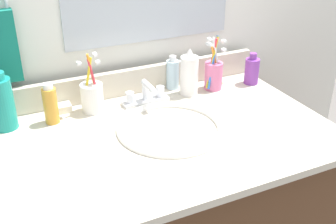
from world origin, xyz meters
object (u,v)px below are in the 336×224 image
object	(u,v)px
bottle_oil_amber	(50,105)
cup_white_ceramic	(92,96)
bottle_mouthwash_teal	(2,103)
bottle_lotion_white	(189,74)
faucet	(146,96)
bottle_gel_clear	(173,74)
bottle_cream_purple	(252,70)
soap_bar	(61,108)
cup_pink	(214,74)

from	to	relation	value
bottle_oil_amber	cup_white_ceramic	size ratio (longest dim) A/B	0.66
bottle_mouthwash_teal	bottle_lotion_white	bearing A→B (deg)	-1.57
faucet	bottle_gel_clear	xyz separation A→B (m)	(0.14, 0.08, 0.03)
bottle_lotion_white	cup_white_ceramic	world-z (taller)	cup_white_ceramic
bottle_cream_purple	soap_bar	bearing A→B (deg)	174.24
faucet	bottle_gel_clear	bearing A→B (deg)	29.30
bottle_mouthwash_teal	cup_white_ceramic	size ratio (longest dim) A/B	0.91
faucet	bottle_mouthwash_teal	xyz separation A→B (m)	(-0.45, 0.02, 0.06)
soap_bar	bottle_oil_amber	bearing A→B (deg)	-122.70
faucet	soap_bar	distance (m)	0.28
bottle_oil_amber	bottle_cream_purple	size ratio (longest dim) A/B	1.10
bottle_oil_amber	soap_bar	size ratio (longest dim) A/B	2.02
faucet	bottle_lotion_white	size ratio (longest dim) A/B	0.96
bottle_oil_amber	cup_pink	xyz separation A→B (m)	(0.58, 0.01, -0.00)
faucet	cup_pink	distance (m)	0.27
bottle_cream_purple	cup_pink	xyz separation A→B (m)	(-0.15, 0.02, 0.01)
bottle_gel_clear	cup_pink	xyz separation A→B (m)	(0.13, -0.07, 0.00)
bottle_lotion_white	bottle_mouthwash_teal	xyz separation A→B (m)	(-0.61, 0.02, 0.01)
cup_pink	soap_bar	distance (m)	0.54
bottle_cream_purple	cup_white_ceramic	distance (m)	0.59
bottle_mouthwash_teal	bottle_cream_purple	distance (m)	0.86
bottle_mouthwash_teal	cup_pink	distance (m)	0.71
cup_pink	faucet	bearing A→B (deg)	-178.20
bottle_cream_purple	bottle_lotion_white	bearing A→B (deg)	176.00
cup_pink	bottle_oil_amber	bearing A→B (deg)	-179.15
bottle_oil_amber	soap_bar	distance (m)	0.09
cup_pink	cup_white_ceramic	size ratio (longest dim) A/B	0.99
faucet	bottle_lotion_white	world-z (taller)	bottle_lotion_white
faucet	soap_bar	world-z (taller)	faucet
faucet	bottle_lotion_white	distance (m)	0.17
bottle_lotion_white	soap_bar	size ratio (longest dim) A/B	2.61
bottle_oil_amber	bottle_gel_clear	world-z (taller)	bottle_oil_amber
faucet	bottle_lotion_white	bearing A→B (deg)	2.68
bottle_oil_amber	bottle_cream_purple	distance (m)	0.73
bottle_lotion_white	bottle_gel_clear	size ratio (longest dim) A/B	1.37
bottle_oil_amber	soap_bar	bearing A→B (deg)	57.30
bottle_mouthwash_teal	cup_pink	size ratio (longest dim) A/B	0.92
bottle_lotion_white	bottle_cream_purple	size ratio (longest dim) A/B	1.42
bottle_cream_purple	faucet	bearing A→B (deg)	178.66
bottle_gel_clear	soap_bar	bearing A→B (deg)	-177.74
bottle_gel_clear	soap_bar	distance (m)	0.41
bottle_lotion_white	cup_white_ceramic	distance (m)	0.34
bottle_gel_clear	cup_white_ceramic	distance (m)	0.32
bottle_mouthwash_teal	cup_white_ceramic	xyz separation A→B (m)	(0.27, -0.00, -0.03)
cup_white_ceramic	faucet	bearing A→B (deg)	-6.67
faucet	cup_white_ceramic	world-z (taller)	cup_white_ceramic
bottle_mouthwash_teal	faucet	bearing A→B (deg)	-3.16
bottle_lotion_white	bottle_mouthwash_teal	bearing A→B (deg)	178.43
bottle_lotion_white	bottle_oil_amber	bearing A→B (deg)	-179.04
bottle_cream_purple	soap_bar	size ratio (longest dim) A/B	1.83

